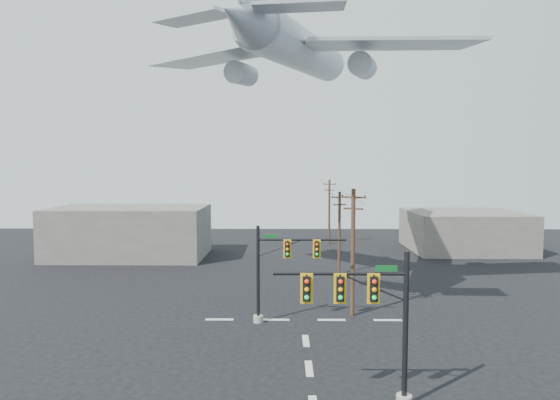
{
  "coord_description": "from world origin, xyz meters",
  "views": [
    {
      "loc": [
        -1.3,
        -20.59,
        10.99
      ],
      "look_at": [
        -1.59,
        5.0,
        9.09
      ],
      "focal_mm": 30.0,
      "sensor_mm": 36.0,
      "label": 1
    }
  ],
  "objects_px": {
    "signal_mast_near": "(373,320)",
    "utility_pole_b": "(339,231)",
    "airliner": "(301,51)",
    "signal_mast_far": "(277,271)",
    "utility_pole_c": "(329,211)",
    "utility_pole_a": "(353,250)"
  },
  "relations": [
    {
      "from": "signal_mast_far",
      "to": "utility_pole_c",
      "type": "relative_size",
      "value": 0.76
    },
    {
      "from": "signal_mast_near",
      "to": "airliner",
      "type": "bearing_deg",
      "value": 97.6
    },
    {
      "from": "airliner",
      "to": "utility_pole_a",
      "type": "bearing_deg",
      "value": -134.81
    },
    {
      "from": "signal_mast_far",
      "to": "utility_pole_b",
      "type": "xyz_separation_m",
      "value": [
        6.07,
        15.06,
        0.71
      ]
    },
    {
      "from": "utility_pole_c",
      "to": "airliner",
      "type": "xyz_separation_m",
      "value": [
        -4.82,
        -24.21,
        15.97
      ]
    },
    {
      "from": "utility_pole_b",
      "to": "signal_mast_far",
      "type": "bearing_deg",
      "value": -120.72
    },
    {
      "from": "utility_pole_a",
      "to": "utility_pole_c",
      "type": "bearing_deg",
      "value": 110.81
    },
    {
      "from": "signal_mast_near",
      "to": "airliner",
      "type": "relative_size",
      "value": 0.23
    },
    {
      "from": "signal_mast_near",
      "to": "airliner",
      "type": "height_order",
      "value": "airliner"
    },
    {
      "from": "utility_pole_b",
      "to": "airliner",
      "type": "xyz_separation_m",
      "value": [
        -4.19,
        -6.57,
        16.32
      ]
    },
    {
      "from": "utility_pole_a",
      "to": "utility_pole_c",
      "type": "xyz_separation_m",
      "value": [
        1.21,
        31.13,
        -0.16
      ]
    },
    {
      "from": "signal_mast_near",
      "to": "utility_pole_b",
      "type": "height_order",
      "value": "utility_pole_b"
    },
    {
      "from": "utility_pole_c",
      "to": "airliner",
      "type": "height_order",
      "value": "airliner"
    },
    {
      "from": "airliner",
      "to": "signal_mast_far",
      "type": "bearing_deg",
      "value": -174.83
    },
    {
      "from": "utility_pole_c",
      "to": "signal_mast_far",
      "type": "bearing_deg",
      "value": -84.64
    },
    {
      "from": "utility_pole_b",
      "to": "utility_pole_a",
      "type": "bearing_deg",
      "value": -101.24
    },
    {
      "from": "utility_pole_b",
      "to": "utility_pole_c",
      "type": "distance_m",
      "value": 17.65
    },
    {
      "from": "utility_pole_b",
      "to": "utility_pole_c",
      "type": "relative_size",
      "value": 0.93
    },
    {
      "from": "utility_pole_c",
      "to": "utility_pole_b",
      "type": "bearing_deg",
      "value": -75.1
    },
    {
      "from": "utility_pole_b",
      "to": "utility_pole_c",
      "type": "bearing_deg",
      "value": 79.19
    },
    {
      "from": "signal_mast_near",
      "to": "utility_pole_c",
      "type": "distance_m",
      "value": 44.16
    },
    {
      "from": "signal_mast_near",
      "to": "signal_mast_far",
      "type": "xyz_separation_m",
      "value": [
        -4.53,
        11.4,
        -0.37
      ]
    }
  ]
}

